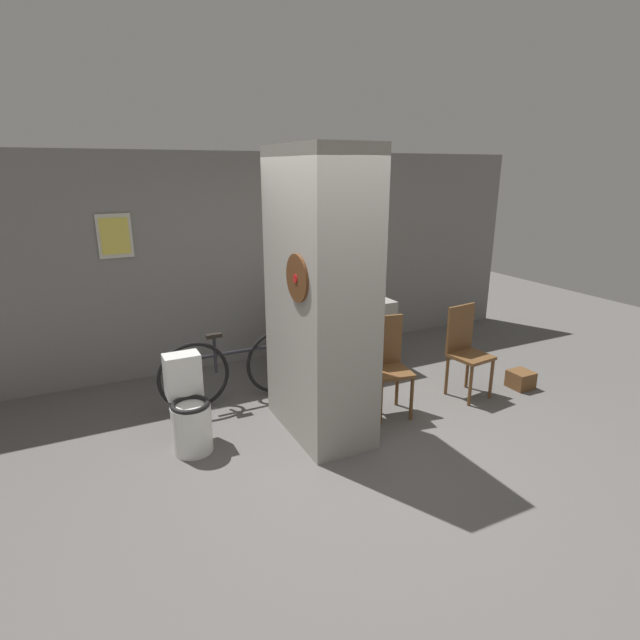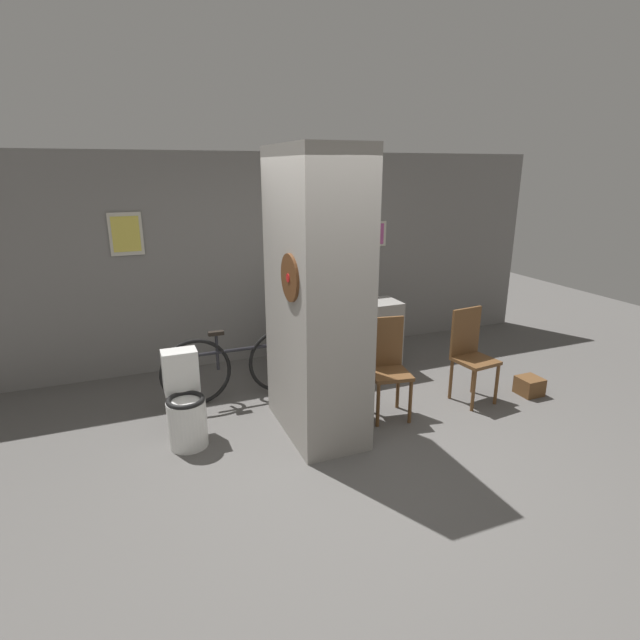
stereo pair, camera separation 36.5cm
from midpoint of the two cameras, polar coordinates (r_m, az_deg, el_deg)
name	(u,v)px [view 2 (the right image)]	position (r m, az deg, el deg)	size (l,w,h in m)	color
ground_plane	(351,455)	(4.54, 6.00, -15.14)	(14.00, 14.00, 0.00)	#5B5956
wall_back	(264,259)	(6.38, -4.79, 6.96)	(8.00, 0.09, 2.60)	gray
pillar_center	(316,297)	(4.46, 1.89, 2.60)	(0.65, 1.16, 2.60)	gray
counter_shelf	(343,340)	(6.00, 4.43, -2.29)	(1.42, 0.44, 0.86)	gray
toilet	(185,406)	(4.66, -12.98, -9.60)	(0.35, 0.51, 0.83)	white
chair_near_pillar	(387,364)	(5.04, 9.72, -4.96)	(0.44, 0.44, 1.00)	brown
chair_by_doorway	(471,351)	(5.58, 18.66, -3.45)	(0.43, 0.43, 1.00)	brown
bicycle	(240,365)	(5.41, -7.22, -5.16)	(1.67, 0.42, 0.79)	black
bottle_tall	(329,300)	(5.76, 2.86, 2.34)	(0.09, 0.09, 0.25)	#267233
bottle_short	(339,300)	(5.81, 3.95, 2.25)	(0.08, 0.08, 0.20)	silver
floor_crate	(529,386)	(6.10, 24.43, -6.90)	(0.24, 0.24, 0.20)	brown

